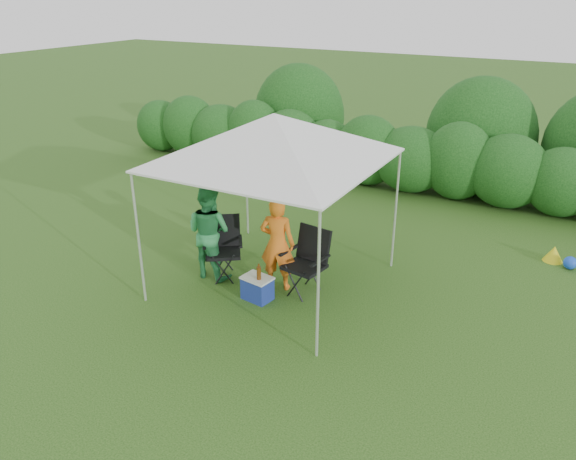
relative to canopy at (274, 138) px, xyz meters
The scene contains 10 objects.
ground 2.51m from the canopy, 90.00° to the right, with size 70.00×70.00×0.00m, color #365F1E.
hedge 5.74m from the canopy, 89.00° to the left, with size 15.71×1.53×1.80m.
canopy is the anchor object (origin of this frame).
chair_right 1.96m from the canopy, ahead, with size 0.72×0.67×1.06m.
chair_left 2.09m from the canopy, 168.62° to the right, with size 0.82×0.81×1.04m.
man 1.69m from the canopy, 46.79° to the right, with size 0.57×0.37×1.56m, color orange.
woman 2.00m from the canopy, 164.20° to the right, with size 0.79×0.61×1.62m, color #309450.
cooler 2.35m from the canopy, 87.59° to the right, with size 0.51×0.40×0.39m.
bottle 2.05m from the canopy, 82.52° to the right, with size 0.07×0.07×0.26m, color #592D0C.
lawn_toy 5.58m from the canopy, 36.79° to the left, with size 0.57×0.48×0.29m.
Camera 1 is at (4.16, -6.64, 4.55)m, focal length 35.00 mm.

